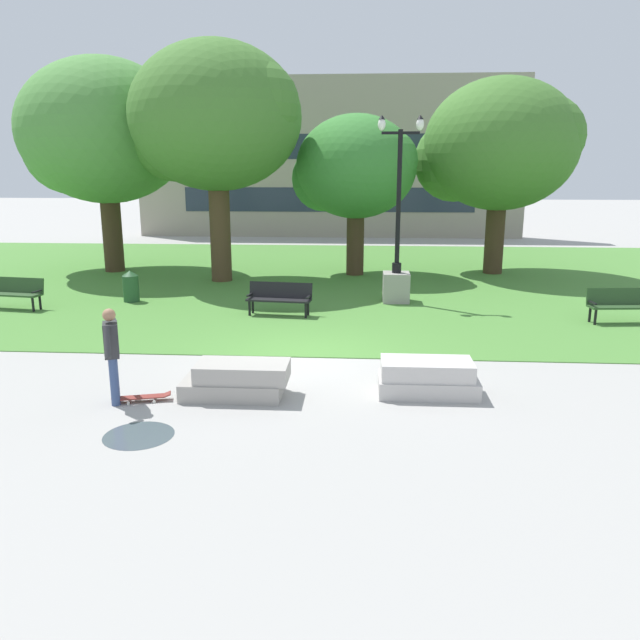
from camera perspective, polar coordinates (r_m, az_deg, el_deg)
The scene contains 17 objects.
ground_plane at distance 13.64m, azimuth -1.36°, elevation -3.47°, with size 140.00×140.00×0.00m, color #A3A09B.
grass_lawn at distance 23.36m, azimuth 0.86°, elevation 3.84°, with size 40.00×20.00×0.02m, color #4C8438.
concrete_block_center at distance 11.40m, azimuth -7.58°, elevation -5.49°, with size 1.92×0.90×0.64m.
concrete_block_left at distance 11.59m, azimuth 9.78°, elevation -5.24°, with size 1.80×0.90×0.64m.
person_skateboarder at distance 11.37m, azimuth -18.49°, elevation -2.66°, with size 0.42×1.17×1.71m.
skateboard at distance 11.57m, azimuth -16.01°, elevation -6.79°, with size 1.04×0.46×0.14m.
puddle at distance 10.23m, azimuth -16.24°, elevation -10.09°, with size 1.09×1.09×0.01m, color #47515B.
park_bench_near_left at distance 20.25m, azimuth -26.22°, elevation 2.39°, with size 1.86×0.78×0.90m.
park_bench_near_right at distance 17.43m, azimuth -3.72°, elevation 2.15°, with size 1.85×0.73×0.90m.
park_bench_far_left at distance 18.38m, azimuth 25.86°, elevation 1.39°, with size 1.84×0.71×0.90m.
lamp_post_right at distance 19.16m, azimuth 7.02°, elevation 4.91°, with size 1.32×0.80×5.49m.
tree_far_right at distance 25.09m, azimuth 16.00°, elevation 14.99°, with size 6.00×5.72×7.28m.
tree_near_right at distance 22.85m, azimuth -9.67°, elevation 17.64°, with size 6.21×5.92×8.24m.
tree_far_left at distance 26.02m, azimuth -19.25°, elevation 15.80°, with size 6.66×6.34×8.05m.
tree_near_left at distance 23.87m, azimuth 3.19°, elevation 13.65°, with size 4.70×4.48×5.95m.
trash_bin at distance 20.02m, azimuth -16.92°, elevation 3.00°, with size 0.49×0.49×0.96m.
building_facade_distant at distance 37.53m, azimuth 0.81°, elevation 14.56°, with size 22.62×1.03×9.11m.
Camera 1 is at (1.20, -12.97, 4.05)m, focal length 35.00 mm.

